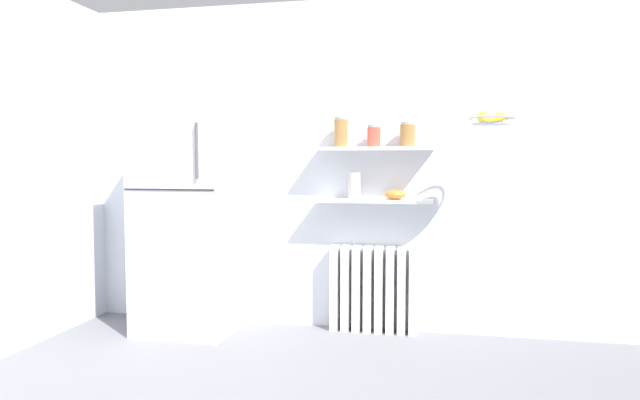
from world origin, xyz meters
TOP-DOWN VIEW (x-y plane):
  - back_wall at (0.00, 2.05)m, footprint 7.04×0.10m
  - refrigerator at (-1.25, 1.68)m, footprint 0.72×0.68m
  - radiator at (0.18, 1.92)m, footprint 0.68×0.12m
  - wall_shelf_lower at (0.18, 1.89)m, footprint 0.90×0.22m
  - wall_shelf_upper at (0.18, 1.89)m, footprint 0.90×0.22m
  - storage_jar_0 at (-0.08, 1.89)m, footprint 0.11×0.11m
  - storage_jar_1 at (0.18, 1.89)m, footprint 0.10×0.10m
  - storage_jar_2 at (0.43, 1.89)m, footprint 0.11×0.11m
  - vase at (0.03, 1.89)m, footprint 0.10×0.10m
  - shelf_bowl at (0.34, 1.89)m, footprint 0.16×0.16m
  - hanging_fruit_basket at (1.01, 1.55)m, footprint 0.31×0.31m

SIDE VIEW (x-z plane):
  - radiator at x=0.18m, z-range 0.00..0.67m
  - refrigerator at x=-1.25m, z-range 0.00..1.76m
  - wall_shelf_lower at x=0.18m, z-range 1.02..1.04m
  - shelf_bowl at x=0.34m, z-range 1.04..1.12m
  - vase at x=0.03m, z-range 1.04..1.25m
  - back_wall at x=0.00m, z-range 0.00..2.60m
  - wall_shelf_upper at x=0.18m, z-range 1.42..1.44m
  - storage_jar_1 at x=0.18m, z-range 1.44..1.61m
  - storage_jar_2 at x=0.43m, z-range 1.44..1.63m
  - storage_jar_0 at x=-0.08m, z-range 1.44..1.67m
  - hanging_fruit_basket at x=1.01m, z-range 1.57..1.66m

